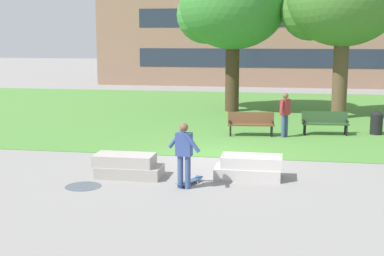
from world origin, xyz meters
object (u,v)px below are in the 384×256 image
(concrete_block_left, at_px, (249,167))
(skateboard, at_px, (189,182))
(person_skateboarder, at_px, (184,152))
(park_bench_near_left, at_px, (325,121))
(park_bench_near_right, at_px, (251,122))
(person_bystander_near_lawn, at_px, (285,112))
(concrete_block_center, at_px, (127,166))
(trash_bin, at_px, (377,122))

(concrete_block_left, xyz_separation_m, skateboard, (-1.52, -0.92, -0.22))
(person_skateboarder, height_order, park_bench_near_left, person_skateboarder)
(park_bench_near_right, distance_m, person_bystander_near_lawn, 1.38)
(skateboard, bearing_deg, person_bystander_near_lawn, 70.95)
(skateboard, bearing_deg, park_bench_near_left, 63.09)
(person_skateboarder, relative_size, park_bench_near_left, 0.93)
(concrete_block_center, bearing_deg, person_skateboarder, -25.64)
(concrete_block_left, distance_m, park_bench_near_left, 7.49)
(concrete_block_left, bearing_deg, trash_bin, 58.59)
(concrete_block_left, height_order, person_skateboarder, person_skateboarder)
(concrete_block_left, height_order, park_bench_near_left, park_bench_near_left)
(concrete_block_left, bearing_deg, concrete_block_center, -172.91)
(skateboard, distance_m, trash_bin, 10.31)
(concrete_block_center, xyz_separation_m, concrete_block_left, (3.37, 0.42, 0.00))
(concrete_block_left, relative_size, person_skateboarder, 1.07)
(park_bench_near_left, relative_size, trash_bin, 1.91)
(person_skateboarder, xyz_separation_m, person_bystander_near_lawn, (2.54, 7.51, 0.02))
(concrete_block_center, relative_size, concrete_block_left, 1.02)
(park_bench_near_right, xyz_separation_m, person_bystander_near_lawn, (1.30, -0.09, 0.44))
(concrete_block_center, xyz_separation_m, trash_bin, (7.90, 7.83, 0.20))
(person_skateboarder, distance_m, person_bystander_near_lawn, 7.93)
(concrete_block_left, distance_m, park_bench_near_right, 6.35)
(concrete_block_center, distance_m, trash_bin, 11.12)
(concrete_block_left, xyz_separation_m, park_bench_near_left, (2.52, 7.05, 0.23))
(concrete_block_left, distance_m, skateboard, 1.79)
(skateboard, xyz_separation_m, park_bench_near_right, (1.17, 7.25, 0.45))
(person_skateboarder, height_order, park_bench_near_right, person_skateboarder)
(skateboard, height_order, park_bench_near_left, park_bench_near_left)
(skateboard, xyz_separation_m, trash_bin, (6.05, 8.33, 0.42))
(park_bench_near_right, distance_m, trash_bin, 5.00)
(skateboard, xyz_separation_m, park_bench_near_left, (4.04, 7.96, 0.45))
(person_skateboarder, bearing_deg, concrete_block_center, 154.36)
(park_bench_near_left, relative_size, person_bystander_near_lawn, 1.07)
(park_bench_near_right, bearing_deg, concrete_block_left, -86.77)
(concrete_block_center, xyz_separation_m, person_bystander_near_lawn, (4.31, 6.66, 0.68))
(park_bench_near_left, bearing_deg, skateboard, -116.91)
(concrete_block_center, bearing_deg, person_bystander_near_lawn, 57.07)
(park_bench_near_left, distance_m, park_bench_near_right, 2.96)
(concrete_block_center, xyz_separation_m, park_bench_near_right, (3.01, 6.75, 0.23))
(skateboard, relative_size, person_bystander_near_lawn, 0.59)
(trash_bin, bearing_deg, skateboard, -126.00)
(park_bench_near_left, bearing_deg, person_bystander_near_lawn, -152.78)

